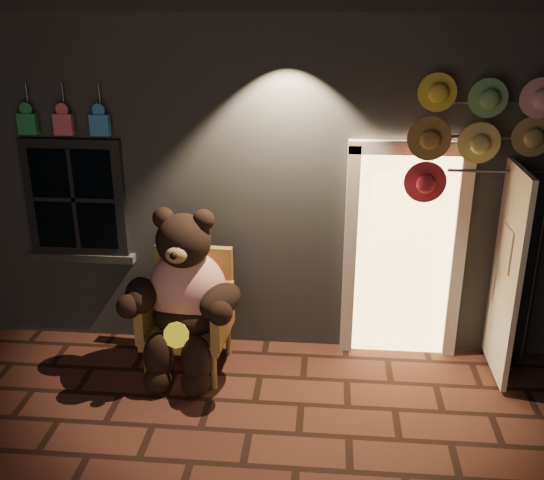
# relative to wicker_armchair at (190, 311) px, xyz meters

# --- Properties ---
(ground) EXTENTS (60.00, 60.00, 0.00)m
(ground) POSITION_rel_wicker_armchair_xyz_m (0.70, -1.02, -0.58)
(ground) COLOR #4D281D
(ground) RESTS_ON ground
(shop_building) EXTENTS (7.30, 5.95, 3.51)m
(shop_building) POSITION_rel_wicker_armchair_xyz_m (0.70, 2.97, 1.16)
(shop_building) COLOR slate
(shop_building) RESTS_ON ground
(wicker_armchair) EXTENTS (0.84, 0.77, 1.16)m
(wicker_armchair) POSITION_rel_wicker_armchair_xyz_m (0.00, 0.00, 0.00)
(wicker_armchair) COLOR olive
(wicker_armchair) RESTS_ON ground
(teddy_bear) EXTENTS (1.20, 0.96, 1.65)m
(teddy_bear) POSITION_rel_wicker_armchair_xyz_m (-0.01, -0.15, 0.23)
(teddy_bear) COLOR red
(teddy_bear) RESTS_ON ground
(hat_rack) EXTENTS (1.58, 0.22, 2.79)m
(hat_rack) POSITION_rel_wicker_armchair_xyz_m (2.78, 0.25, 1.75)
(hat_rack) COLOR #59595E
(hat_rack) RESTS_ON ground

